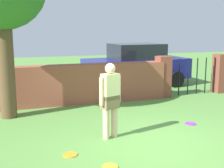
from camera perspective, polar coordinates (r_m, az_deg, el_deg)
The scene contains 8 objects.
ground_plane at distance 6.30m, azimuth 7.81°, elevation -11.36°, with size 40.00×40.00×0.00m, color #568C3D.
brick_wall at distance 9.34m, azimuth -11.24°, elevation -0.30°, with size 7.32×0.50×1.23m, color brown.
person at distance 6.38m, azimuth -0.34°, elevation -2.52°, with size 0.52×0.32×1.62m.
fence_gate at distance 11.07m, azimuth 14.96°, elevation 1.66°, with size 2.78×0.44×1.40m.
car at distance 12.30m, azimuth 4.59°, elevation 3.60°, with size 4.29×2.12×1.72m.
frisbee_yellow at distance 5.34m, azimuth -0.38°, elevation -15.30°, with size 0.27×0.27×0.02m, color yellow.
frisbee_orange at distance 5.84m, azimuth -7.90°, elevation -13.09°, with size 0.27×0.27×0.02m, color orange.
frisbee_purple at distance 7.78m, azimuth 14.58°, elevation -7.25°, with size 0.27×0.27×0.02m, color purple.
Camera 1 is at (-2.64, -5.22, 2.34)m, focal length 48.47 mm.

